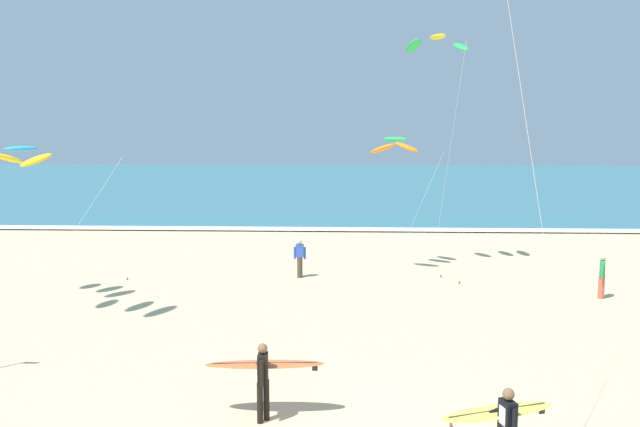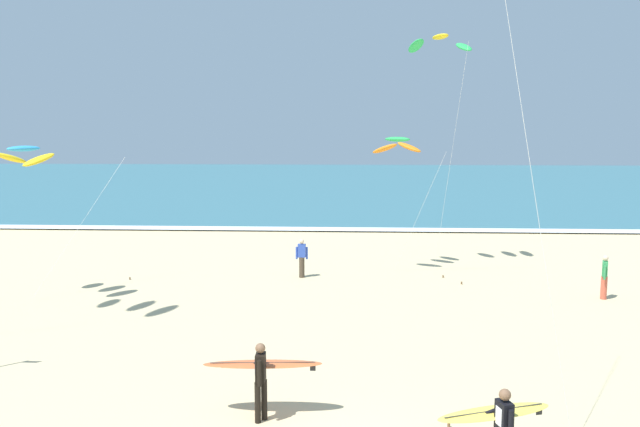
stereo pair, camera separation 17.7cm
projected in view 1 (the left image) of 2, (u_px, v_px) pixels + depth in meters
ocean_water at (341, 184)px, 68.34m from camera, size 160.00×60.00×0.08m
shoreline_foam at (337, 229)px, 38.93m from camera, size 160.00×1.36×0.01m
surfer_lead at (502, 420)px, 11.79m from camera, size 2.24×1.19×1.71m
surfer_trailing at (264, 370)px, 14.14m from camera, size 2.59×0.92×1.71m
kite_arc_cobalt_far at (22, 156)px, 22.80m from camera, size 3.73×4.56×5.47m
kite_arc_golden_high at (438, 44)px, 27.59m from camera, size 2.82×3.78×9.87m
kite_arc_emerald_low at (395, 145)px, 27.84m from camera, size 3.06×2.68×5.67m
bystander_green_top at (602, 276)px, 23.83m from camera, size 0.28×0.48×1.59m
bystander_blue_top at (300, 258)px, 27.06m from camera, size 0.50×0.22×1.59m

